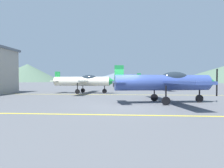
{
  "coord_description": "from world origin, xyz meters",
  "views": [
    {
      "loc": [
        0.17,
        -12.33,
        1.76
      ],
      "look_at": [
        -1.45,
        10.0,
        1.2
      ],
      "focal_mm": 28.89,
      "sensor_mm": 36.0,
      "label": 1
    }
  ],
  "objects_px": {
    "airplane_near": "(166,82)",
    "airplane_mid": "(84,81)",
    "car_sedan": "(123,84)",
    "airplane_far": "(160,81)"
  },
  "relations": [
    {
      "from": "airplane_near",
      "to": "car_sedan",
      "type": "height_order",
      "value": "airplane_near"
    },
    {
      "from": "car_sedan",
      "to": "airplane_mid",
      "type": "bearing_deg",
      "value": -109.1
    },
    {
      "from": "airplane_near",
      "to": "car_sedan",
      "type": "relative_size",
      "value": 2.07
    },
    {
      "from": "airplane_mid",
      "to": "car_sedan",
      "type": "distance_m",
      "value": 14.87
    },
    {
      "from": "airplane_near",
      "to": "airplane_mid",
      "type": "distance_m",
      "value": 12.23
    },
    {
      "from": "airplane_near",
      "to": "airplane_far",
      "type": "distance_m",
      "value": 17.32
    },
    {
      "from": "airplane_far",
      "to": "car_sedan",
      "type": "relative_size",
      "value": 2.07
    },
    {
      "from": "airplane_far",
      "to": "car_sedan",
      "type": "distance_m",
      "value": 8.58
    },
    {
      "from": "airplane_near",
      "to": "airplane_mid",
      "type": "height_order",
      "value": "same"
    },
    {
      "from": "car_sedan",
      "to": "airplane_near",
      "type": "bearing_deg",
      "value": -81.48
    }
  ]
}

